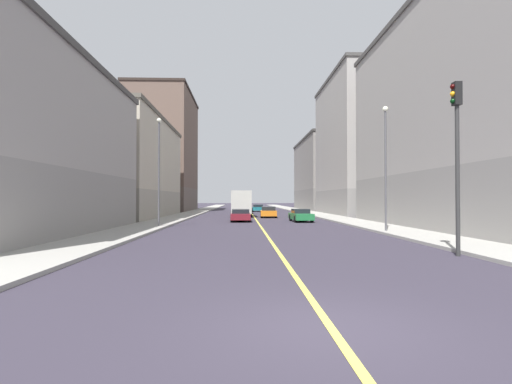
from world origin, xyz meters
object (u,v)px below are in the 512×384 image
at_px(building_right_midblock, 122,168).
at_px(box_truck, 241,203).
at_px(building_right_distant, 164,153).
at_px(traffic_light_left_near, 457,145).
at_px(building_left_far, 327,175).
at_px(car_teal, 258,208).
at_px(building_left_mid, 365,146).
at_px(car_orange, 268,212).
at_px(street_lamp_left_near, 386,156).
at_px(car_maroon, 241,215).
at_px(car_black, 246,209).
at_px(building_left_near, 473,117).
at_px(car_green, 301,215).
at_px(building_right_corner, 1,145).
at_px(street_lamp_right_near, 159,162).

height_order(building_right_midblock, box_truck, building_right_midblock).
height_order(building_right_distant, traffic_light_left_near, building_right_distant).
xyz_separation_m(building_left_far, box_truck, (-17.10, -29.70, -5.34)).
bearing_deg(car_teal, building_left_mid, -44.84).
bearing_deg(car_teal, car_orange, -89.07).
bearing_deg(building_left_far, building_right_distant, -168.25).
bearing_deg(box_truck, building_right_midblock, -172.27).
relative_size(street_lamp_left_near, car_maroon, 1.76).
xyz_separation_m(car_black, car_maroon, (-0.69, -20.27, -0.03)).
bearing_deg(building_left_mid, building_right_midblock, -166.53).
height_order(building_left_near, street_lamp_left_near, building_left_near).
height_order(building_left_near, car_green, building_left_near).
relative_size(car_orange, car_maroon, 1.02).
height_order(building_left_mid, car_black, building_left_mid).
distance_m(building_right_corner, traffic_light_left_near, 24.00).
bearing_deg(car_maroon, street_lamp_right_near, -126.24).
relative_size(building_right_corner, car_black, 5.42).
bearing_deg(street_lamp_left_near, box_truck, 111.36).
relative_size(building_left_near, street_lamp_right_near, 3.15).
distance_m(building_right_distant, box_truck, 28.55).
xyz_separation_m(building_left_mid, building_right_midblock, (-31.13, -7.46, -3.71)).
distance_m(building_right_corner, car_black, 38.48).
xyz_separation_m(traffic_light_left_near, car_black, (-7.65, 44.04, -3.64)).
height_order(building_left_far, car_orange, building_left_far).
relative_size(building_right_corner, car_maroon, 4.75).
relative_size(building_left_far, street_lamp_left_near, 3.11).
height_order(car_black, car_teal, car_black).
relative_size(building_left_mid, car_black, 4.90).
distance_m(building_right_distant, car_orange, 32.08).
xyz_separation_m(building_left_mid, traffic_light_left_near, (-8.82, -39.69, -5.22)).
distance_m(building_left_mid, building_right_distant, 35.82).
height_order(building_right_distant, car_black, building_right_distant).
bearing_deg(car_orange, box_truck, 148.49).
height_order(street_lamp_left_near, car_maroon, street_lamp_left_near).
relative_size(building_left_mid, building_right_midblock, 0.83).
distance_m(car_black, car_teal, 10.08).
distance_m(building_right_corner, box_truck, 29.22).
xyz_separation_m(building_right_distant, street_lamp_right_near, (7.81, -42.01, -5.53)).
height_order(street_lamp_right_near, box_truck, street_lamp_right_near).
relative_size(car_green, box_truck, 0.60).
bearing_deg(building_left_far, building_left_mid, -90.00).
relative_size(car_green, car_black, 1.11).
bearing_deg(car_green, street_lamp_right_near, -146.70).
distance_m(building_left_mid, street_lamp_right_near, 34.01).
xyz_separation_m(traffic_light_left_near, street_lamp_left_near, (1.02, 10.36, 0.66)).
distance_m(building_left_mid, car_teal, 21.99).
bearing_deg(building_right_midblock, car_black, 38.83).
bearing_deg(building_left_far, building_right_corner, -119.48).
xyz_separation_m(building_left_near, car_orange, (-13.91, 18.35, -7.63)).
xyz_separation_m(street_lamp_left_near, car_teal, (-6.45, 43.51, -4.34)).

